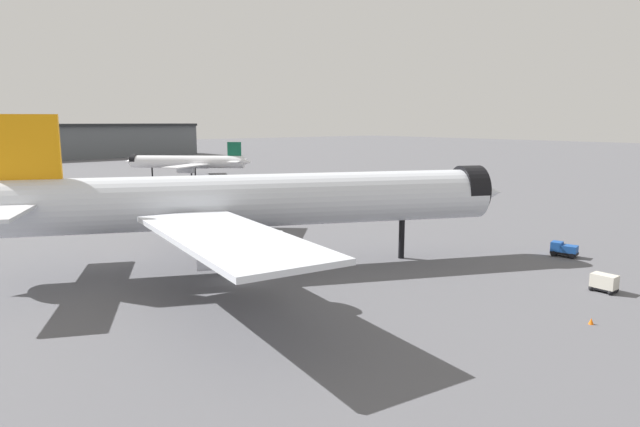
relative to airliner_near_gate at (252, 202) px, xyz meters
name	(u,v)px	position (x,y,z in m)	size (l,w,h in m)	color
ground	(243,279)	(-3.58, -3.56, -8.01)	(900.00, 900.00, 0.00)	#56565B
airliner_near_gate	(252,202)	(0.00, 0.00, 0.00)	(62.31, 55.88, 18.18)	silver
airliner_far_taxiway	(188,162)	(39.46, 103.90, -3.09)	(33.90, 31.70, 11.17)	white
baggage_tug_wing	(564,249)	(34.63, -20.42, -7.03)	(2.56, 3.50, 1.85)	black
baggage_cart_trailing	(604,282)	(23.60, -30.63, -7.03)	(1.97, 2.42, 1.82)	black
traffic_cone_near_nose	(591,321)	(13.32, -34.28, -7.73)	(0.44, 0.44, 0.55)	#F2600C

